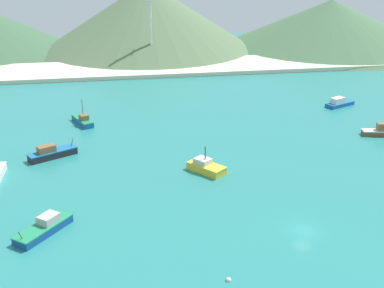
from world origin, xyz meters
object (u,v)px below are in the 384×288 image
Objects in this scene: fishing_boat_1 at (339,103)px; fishing_boat_2 at (380,131)px; radio_tower at (151,26)px; fishing_boat_6 at (206,167)px; fishing_boat_7 at (52,153)px; fishing_boat_3 at (83,121)px; buoy_0 at (228,280)px; fishing_boat_0 at (44,227)px.

fishing_boat_2 is at bearing -91.65° from fishing_boat_1.
fishing_boat_2 is at bearing -60.51° from radio_tower.
radio_tower is (-1.41, 85.38, 12.40)m from fishing_boat_6.
fishing_boat_2 reaches higher than fishing_boat_1.
radio_tower is at bearing 70.49° from fishing_boat_7.
fishing_boat_1 is at bearing 2.77° from fishing_boat_3.
fishing_boat_3 is 37.48m from fishing_boat_6.
buoy_0 is at bearing -72.98° from fishing_boat_3.
fishing_boat_3 reaches higher than fishing_boat_0.
fishing_boat_7 is (-1.26, 27.68, 0.14)m from fishing_boat_0.
fishing_boat_3 is (-62.44, 18.06, -0.11)m from fishing_boat_2.
fishing_boat_0 is 72.34m from fishing_boat_2.
fishing_boat_7 is at bearing 119.47° from buoy_0.
fishing_boat_0 is 105.62m from radio_tower.
fishing_boat_1 is 68.24m from radio_tower.
fishing_boat_1 reaches higher than buoy_0.
radio_tower is at bearing 90.94° from fishing_boat_6.
buoy_0 is (-44.15, -64.78, -0.73)m from fishing_boat_1.
fishing_boat_0 is at bearing -87.38° from fishing_boat_7.
fishing_boat_3 is 1.13× the size of fishing_boat_6.
fishing_boat_6 is at bearing -53.37° from fishing_boat_3.
radio_tower is at bearing 119.49° from fishing_boat_2.
fishing_boat_0 is at bearing -94.98° from fishing_boat_3.
radio_tower is at bearing 88.99° from buoy_0.
fishing_boat_3 reaches higher than fishing_boat_7.
fishing_boat_0 reaches higher than buoy_0.
fishing_boat_0 is 14.07× the size of buoy_0.
fishing_boat_6 is at bearing -140.84° from fishing_boat_1.
fishing_boat_1 is 63.12m from fishing_boat_3.
fishing_boat_6 is 31.85m from buoy_0.
fishing_boat_6 is 11.64× the size of buoy_0.
fishing_boat_0 is 0.96× the size of fishing_boat_7.
fishing_boat_0 is 1.07× the size of fishing_boat_3.
fishing_boat_1 is 21.12m from fishing_boat_2.
fishing_boat_3 is at bearing 163.87° from fishing_boat_2.
fishing_boat_3 is at bearing -177.23° from fishing_boat_1.
fishing_boat_6 reaches higher than fishing_boat_7.
fishing_boat_3 is 19.61m from fishing_boat_7.
fishing_boat_0 is 83.45m from fishing_boat_1.
fishing_boat_7 is 0.36× the size of radio_tower.
buoy_0 is at bearing -96.25° from fishing_boat_6.
fishing_boat_6 is at bearing 83.75° from buoy_0.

